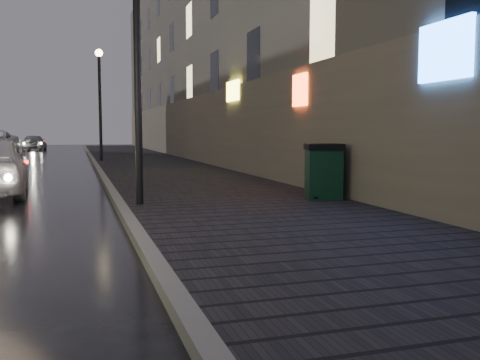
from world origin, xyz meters
The scene contains 7 objects.
sidewalk centered at (3.90, 21.00, 0.07)m, with size 4.60×58.00×0.15m, color black.
curb centered at (1.50, 21.00, 0.07)m, with size 0.20×58.00×0.15m, color slate.
building_near centered at (7.10, 25.00, 6.50)m, with size 1.80×50.00×13.00m, color #605B54.
lamp_near centered at (1.85, 6.00, 3.49)m, with size 0.36×0.36×5.28m.
lamp_far centered at (1.85, 22.00, 3.49)m, with size 0.36×0.36×5.28m.
trash_bin centered at (5.70, 5.78, 0.74)m, with size 0.94×0.94×1.16m.
car_far centered at (-2.49, 41.57, 0.65)m, with size 1.52×3.79×1.29m, color #9C9DA4.
Camera 1 is at (0.67, -4.50, 1.58)m, focal length 40.00 mm.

